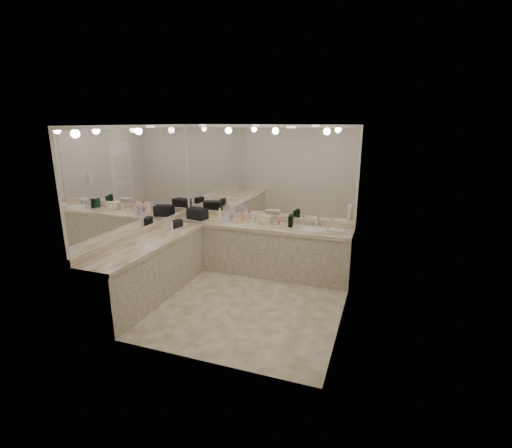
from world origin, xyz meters
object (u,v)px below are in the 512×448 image
at_px(soap_bottle_a, 219,214).
at_px(soap_bottle_b, 227,216).
at_px(sink, 314,230).
at_px(cream_cosmetic_case, 265,219).
at_px(wall_phone, 350,213).
at_px(soap_bottle_c, 264,220).
at_px(black_toiletry_bag, 197,214).
at_px(hand_towel, 337,231).

height_order(soap_bottle_a, soap_bottle_b, soap_bottle_b).
bearing_deg(soap_bottle_b, sink, 2.43).
bearing_deg(cream_cosmetic_case, wall_phone, -10.97).
bearing_deg(soap_bottle_b, soap_bottle_a, 147.38).
bearing_deg(wall_phone, soap_bottle_c, 160.48).
xyz_separation_m(black_toiletry_bag, soap_bottle_c, (1.29, 0.07, -0.02)).
distance_m(sink, soap_bottle_a, 1.79).
height_order(wall_phone, soap_bottle_b, wall_phone).
bearing_deg(wall_phone, hand_towel, 114.74).
relative_size(sink, soap_bottle_a, 2.11).
bearing_deg(soap_bottle_c, black_toiletry_bag, -176.87).
bearing_deg(soap_bottle_a, soap_bottle_b, -32.62).
distance_m(black_toiletry_bag, soap_bottle_b, 0.61).
height_order(wall_phone, soap_bottle_c, wall_phone).
bearing_deg(cream_cosmetic_case, soap_bottle_c, -86.26).
distance_m(sink, hand_towel, 0.39).
distance_m(sink, soap_bottle_b, 1.57).
bearing_deg(hand_towel, wall_phone, -65.26).
xyz_separation_m(black_toiletry_bag, hand_towel, (2.56, 0.02, -0.08)).
relative_size(soap_bottle_a, soap_bottle_c, 1.25).
bearing_deg(black_toiletry_bag, soap_bottle_c, 3.13).
bearing_deg(wall_phone, cream_cosmetic_case, 159.07).
bearing_deg(soap_bottle_c, wall_phone, -19.52).
xyz_separation_m(sink, hand_towel, (0.39, -0.02, 0.03)).
relative_size(wall_phone, black_toiletry_bag, 0.69).
distance_m(hand_towel, soap_bottle_a, 2.17).
relative_size(sink, hand_towel, 1.75).
xyz_separation_m(cream_cosmetic_case, soap_bottle_c, (-0.00, -0.04, 0.01)).
relative_size(black_toiletry_bag, hand_towel, 1.39).
bearing_deg(soap_bottle_b, hand_towel, 1.27).
relative_size(cream_cosmetic_case, hand_towel, 1.04).
bearing_deg(soap_bottle_b, cream_cosmetic_case, 11.46).
xyz_separation_m(soap_bottle_a, soap_bottle_c, (0.89, -0.04, -0.02)).
bearing_deg(hand_towel, soap_bottle_c, 177.59).
bearing_deg(cream_cosmetic_case, hand_towel, 5.75).
relative_size(wall_phone, soap_bottle_c, 1.43).
xyz_separation_m(sink, soap_bottle_b, (-1.56, -0.07, 0.11)).
xyz_separation_m(sink, soap_bottle_c, (-0.89, 0.03, 0.09)).
relative_size(black_toiletry_bag, soap_bottle_a, 1.67).
height_order(sink, black_toiletry_bag, black_toiletry_bag).
bearing_deg(soap_bottle_a, soap_bottle_c, -2.70).
bearing_deg(soap_bottle_c, cream_cosmetic_case, 83.78).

